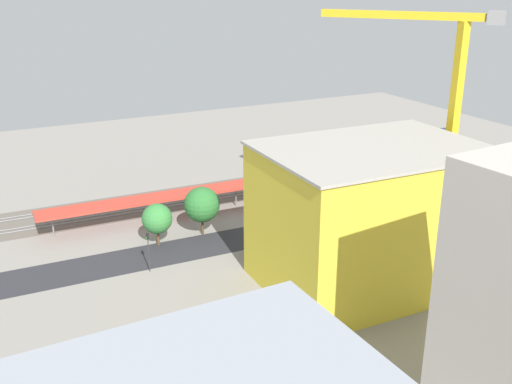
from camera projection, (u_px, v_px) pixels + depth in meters
The scene contains 26 objects.
ground_plane at pixel (290, 220), 112.72m from camera, with size 194.24×194.24×0.00m, color gray.
rail_bed at pixel (244, 188), 129.53m from camera, with size 121.40×14.03×0.01m, color #665E54.
street_asphalt at pixel (300, 227), 109.72m from camera, with size 121.40×9.00×0.01m, color #2D2D33.
track_rails at pixel (244, 188), 129.47m from camera, with size 121.37×10.27×0.12m.
platform_canopy_near at pixel (194, 192), 114.93m from camera, with size 58.66×6.42×4.50m.
locomotive at pixel (346, 160), 143.60m from camera, with size 15.80×2.99×4.97m.
passenger_coach at pixel (417, 143), 152.21m from camera, with size 19.55×3.44×6.26m.
parked_car_0 at pixel (460, 198), 121.61m from camera, with size 4.17×1.90×1.85m.
parked_car_1 at pixel (433, 203), 119.22m from camera, with size 4.48×1.82×1.57m.
parked_car_2 at pixel (410, 209), 116.25m from camera, with size 4.57×2.05×1.55m.
parked_car_3 at pixel (385, 213), 114.03m from camera, with size 4.34×1.98×1.66m.
parked_car_4 at pixel (362, 219), 111.12m from camera, with size 4.13×1.88×1.77m.
parked_car_5 at pixel (328, 226), 108.31m from camera, with size 4.36×1.87×1.70m.
parked_car_6 at pixel (299, 232), 105.63m from camera, with size 4.58×2.02×1.70m.
parked_car_7 at pixel (271, 239), 102.89m from camera, with size 4.62×1.88×1.86m.
construction_building at pixel (370, 217), 87.20m from camera, with size 30.62×21.80×20.56m, color yellow.
construction_roof_slab at pixel (375, 148), 83.61m from camera, with size 31.22×22.40×0.40m, color #ADA89E.
tower_crane at pixel (439, 110), 96.35m from camera, with size 18.41×23.95×38.58m.
box_truck_0 at pixel (339, 226), 106.25m from camera, with size 8.96×3.06×3.35m.
box_truck_1 at pixel (273, 241), 99.99m from camera, with size 8.89×2.58×3.42m.
box_truck_2 at pixel (334, 224), 106.83m from camera, with size 8.76×2.76×3.33m.
street_tree_0 at pixel (370, 181), 121.60m from camera, with size 4.39×4.39×6.39m.
street_tree_1 at pixel (362, 183), 118.67m from camera, with size 4.92×4.92×7.18m.
street_tree_2 at pixel (202, 205), 104.69m from camera, with size 6.28×6.28×8.84m.
street_tree_3 at pixel (157, 219), 100.91m from camera, with size 5.19×5.19×7.43m.
traffic_light at pixel (148, 246), 91.87m from camera, with size 0.50×0.36×6.51m.
Camera 1 is at (52.53, 90.07, 43.62)m, focal length 41.98 mm.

